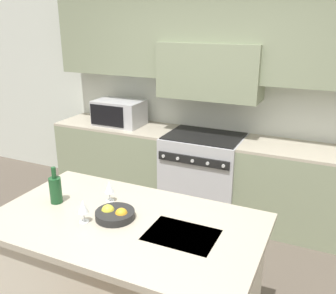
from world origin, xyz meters
The scene contains 9 objects.
back_cabinetry centered at (0.00, 2.04, 1.61)m, with size 10.00×0.46×2.70m.
back_counter centered at (0.00, 1.80, 0.47)m, with size 3.81×0.62×0.94m.
range_stove centered at (0.00, 1.78, 0.48)m, with size 0.87×0.70×0.95m.
microwave centered at (-1.12, 1.79, 1.09)m, with size 0.59×0.40×0.30m.
kitchen_island centered at (0.13, -0.16, 0.47)m, with size 1.82×1.04×0.92m.
wine_bottle centered at (-0.46, -0.14, 1.03)m, with size 0.09×0.09×0.28m.
wine_glass_near centered at (-0.10, -0.29, 1.03)m, with size 0.07×0.07×0.16m.
wine_glass_far centered at (-0.11, 0.03, 1.03)m, with size 0.07×0.07×0.16m.
fruit_bowl centered at (0.05, -0.16, 0.95)m, with size 0.27×0.27×0.09m.
Camera 1 is at (1.32, -2.03, 2.20)m, focal length 40.00 mm.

